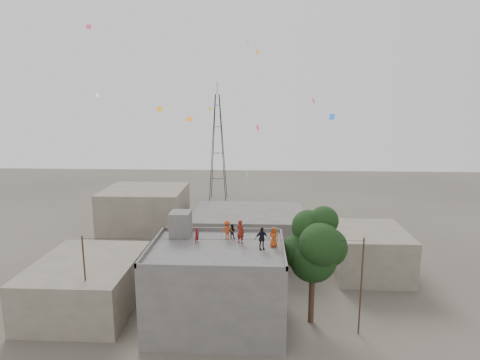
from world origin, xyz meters
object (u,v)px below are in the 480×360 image
object	(u,v)px
tree	(315,247)
transmission_tower	(218,147)
stair_head_box	(181,224)
person_dark_adult	(262,238)
person_red_adult	(240,232)

from	to	relation	value
tree	transmission_tower	distance (m)	41.12
stair_head_box	person_dark_adult	world-z (taller)	stair_head_box
stair_head_box	tree	bearing A→B (deg)	-10.74
transmission_tower	person_red_adult	xyz separation A→B (m)	(5.71, -38.91, -2.05)
tree	person_dark_adult	size ratio (longest dim) A/B	5.37
tree	person_dark_adult	bearing A→B (deg)	-169.17
stair_head_box	transmission_tower	bearing A→B (deg)	91.23
tree	person_red_adult	xyz separation A→B (m)	(-5.66, 0.50, 0.92)
stair_head_box	person_dark_adult	xyz separation A→B (m)	(6.52, -2.78, -0.15)
transmission_tower	person_dark_adult	bearing A→B (deg)	-79.68
tree	transmission_tower	bearing A→B (deg)	106.09
tree	person_dark_adult	xyz separation A→B (m)	(-4.05, -0.77, 0.85)
transmission_tower	stair_head_box	bearing A→B (deg)	-88.77
stair_head_box	person_red_adult	bearing A→B (deg)	-17.05
transmission_tower	tree	bearing A→B (deg)	-73.91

